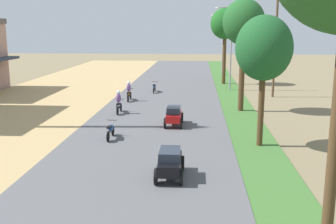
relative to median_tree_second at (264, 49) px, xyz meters
name	(u,v)px	position (x,y,z in m)	size (l,w,h in m)	color
median_tree_second	(264,49)	(0.00, 0.00, 0.00)	(2.82, 2.82, 6.60)	#4C351E
median_tree_third	(244,24)	(-0.05, 8.84, 1.30)	(2.96, 2.96, 7.97)	#4C351E
median_tree_fourth	(225,24)	(-0.40, 23.14, 1.34)	(3.09, 3.09, 8.01)	#4C351E
streetlamp_near	(231,42)	(-0.07, 18.79, -0.35)	(3.16, 0.20, 7.99)	gray
streetlamp_mid	(223,40)	(-0.07, 31.66, -0.51)	(3.16, 0.20, 7.68)	gray
utility_pole_near	(276,38)	(3.43, 15.26, 0.16)	(1.80, 0.20, 9.93)	brown
car_sedan_black	(170,162)	(-4.31, -4.91, -4.26)	(1.10, 2.26, 1.19)	black
car_sedan_red	(174,115)	(-4.67, 3.88, -4.26)	(1.10, 2.26, 1.19)	red
motorbike_ahead_second	(111,130)	(-7.95, 0.64, -4.43)	(0.54, 1.80, 0.94)	black
motorbike_ahead_third	(119,102)	(-8.74, 7.15, -4.15)	(0.54, 1.80, 1.66)	black
motorbike_ahead_fourth	(129,92)	(-8.85, 12.06, -4.15)	(0.54, 1.80, 1.66)	black
motorbike_ahead_fifth	(154,87)	(-7.25, 16.70, -4.43)	(0.54, 1.80, 0.94)	black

